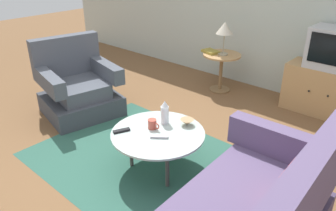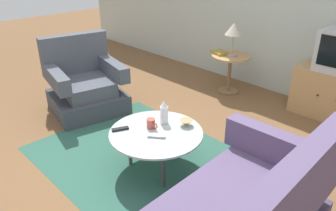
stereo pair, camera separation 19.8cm
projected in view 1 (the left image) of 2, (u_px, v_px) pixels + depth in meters
The scene contains 14 objects.
ground_plane at pixel (150, 162), 3.25m from camera, with size 16.00×16.00×0.00m, color brown.
area_rug at pixel (158, 168), 3.16m from camera, with size 2.57×1.65×0.00m, color #2D5B4C.
armchair at pixel (78, 89), 4.13m from camera, with size 0.98×1.01×0.92m.
coffee_table at pixel (158, 135), 3.00m from camera, with size 0.86×0.86×0.40m.
side_table at pixel (221, 64), 4.70m from camera, with size 0.54×0.54×0.55m.
tv_stand at pixel (324, 91), 4.10m from camera, with size 0.93×0.43×0.60m.
television at pixel (333, 48), 3.86m from camera, with size 0.53×0.41×0.48m.
table_lamp at pixel (225, 29), 4.45m from camera, with size 0.23×0.23×0.46m.
vase at pixel (165, 113), 3.09m from camera, with size 0.08×0.08×0.24m.
mug at pixel (153, 124), 3.03m from camera, with size 0.13×0.08×0.09m.
bowl at pixel (187, 122), 3.09m from camera, with size 0.13×0.13×0.06m.
tv_remote_dark at pixel (122, 131), 2.99m from camera, with size 0.10×0.16×0.02m.
tv_remote_silver at pixel (159, 137), 2.89m from camera, with size 0.15×0.13×0.02m.
book at pixel (211, 51), 4.69m from camera, with size 0.28×0.23×0.04m.
Camera 1 is at (1.91, -1.88, 1.93)m, focal length 35.16 mm.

